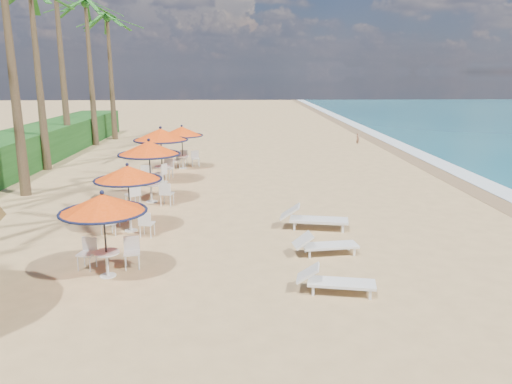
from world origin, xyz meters
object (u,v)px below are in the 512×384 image
(station_4, at_px, (182,136))
(lounger_far, at_px, (312,218))
(station_1, at_px, (127,182))
(lounger_mid, at_px, (323,244))
(station_2, at_px, (149,156))
(lounger_near, at_px, (333,281))
(station_3, at_px, (160,141))
(station_0, at_px, (104,211))

(station_4, bearing_deg, lounger_far, -63.55)
(station_1, height_order, station_4, station_4)
(lounger_mid, distance_m, lounger_far, 2.36)
(station_2, relative_size, lounger_near, 1.34)
(station_1, distance_m, lounger_near, 7.49)
(station_3, xyz_separation_m, lounger_near, (5.70, -12.01, -1.59))
(lounger_near, relative_size, lounger_mid, 1.00)
(station_0, distance_m, lounger_far, 6.81)
(station_1, relative_size, station_4, 0.96)
(station_1, xyz_separation_m, station_4, (0.54, 10.69, 0.06))
(station_3, height_order, lounger_mid, station_3)
(station_0, xyz_separation_m, lounger_far, (5.61, 3.62, -1.31))
(lounger_near, xyz_separation_m, lounger_mid, (0.18, 2.46, 0.00))
(station_1, bearing_deg, station_4, 87.09)
(station_3, bearing_deg, lounger_mid, -58.40)
(station_1, xyz_separation_m, station_3, (-0.06, 7.26, 0.27))
(station_0, bearing_deg, station_3, 91.47)
(lounger_far, bearing_deg, station_0, -136.72)
(lounger_mid, bearing_deg, station_0, -174.57)
(station_3, height_order, lounger_near, station_3)
(station_1, height_order, station_3, station_3)
(station_2, height_order, lounger_mid, station_2)
(station_2, bearing_deg, station_4, 86.21)
(station_1, distance_m, station_3, 7.27)
(station_0, distance_m, station_2, 7.22)
(station_1, xyz_separation_m, lounger_near, (5.64, -4.75, -1.32))
(lounger_mid, xyz_separation_m, lounger_far, (0.01, 2.36, 0.06))
(station_1, xyz_separation_m, lounger_far, (5.83, 0.06, -1.25))
(station_0, xyz_separation_m, station_4, (0.32, 14.25, 0.00))
(station_2, bearing_deg, station_1, -91.22)
(station_2, xyz_separation_m, lounger_far, (5.75, -3.60, -1.46))
(station_4, relative_size, lounger_mid, 1.23)
(station_4, distance_m, lounger_mid, 14.08)
(station_4, height_order, lounger_mid, station_4)
(station_3, distance_m, lounger_far, 9.43)
(station_2, bearing_deg, lounger_mid, -46.02)
(station_3, relative_size, station_4, 1.12)
(station_0, height_order, station_2, station_2)
(station_1, bearing_deg, station_3, 90.45)
(station_1, relative_size, station_3, 0.86)
(station_1, bearing_deg, lounger_mid, -21.48)
(station_0, bearing_deg, station_2, 91.13)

